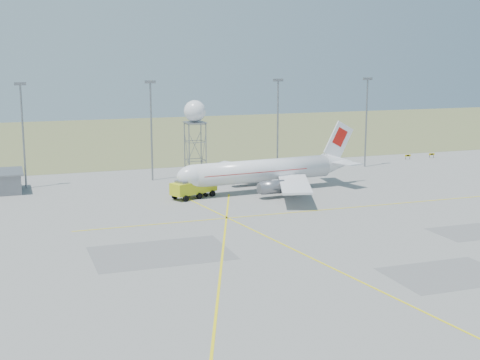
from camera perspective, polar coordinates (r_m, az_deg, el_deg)
name	(u,v)px	position (r m, az deg, el deg)	size (l,w,h in m)	color
ground	(351,271)	(82.45, 9.49, -7.67)	(400.00, 400.00, 0.00)	gray
grass_strip	(133,137)	(213.23, -9.08, 3.66)	(400.00, 120.00, 0.03)	#586236
mast_a	(23,127)	(134.87, -18.06, 4.36)	(2.20, 0.50, 20.50)	slate
mast_b	(151,122)	(137.82, -7.59, 4.92)	(2.20, 0.50, 20.50)	slate
mast_c	(278,118)	(146.22, 3.24, 5.33)	(2.20, 0.50, 20.50)	slate
mast_d	(366,115)	(156.06, 10.74, 5.50)	(2.20, 0.50, 20.50)	slate
taxi_sign_near	(408,156)	(170.67, 14.13, 2.02)	(1.60, 0.17, 1.20)	black
taxi_sign_far	(432,154)	(174.63, 16.04, 2.11)	(1.60, 0.17, 1.20)	black
airliner_main	(265,171)	(126.81, 2.18, 0.78)	(37.53, 36.35, 12.77)	white
radar_tower	(195,135)	(139.59, -3.86, 3.87)	(4.52, 4.52, 16.38)	slate
fire_truck	(195,188)	(121.79, -3.88, -0.70)	(9.39, 6.52, 3.59)	#C7CC18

